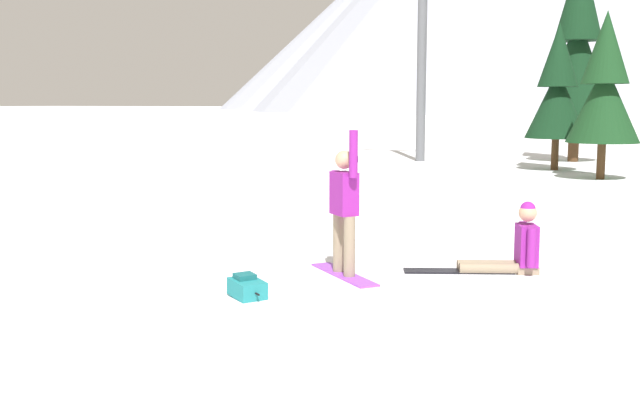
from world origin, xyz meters
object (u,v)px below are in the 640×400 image
snowboarder_background (513,248)px  backpack_teal (247,287)px  pine_tree_young (557,90)px  pine_tree_tall (578,46)px  ski_lift_tower (422,16)px  snowboarder_midground (344,208)px  pine_tree_short (604,88)px

snowboarder_background → backpack_teal: size_ratio=3.17×
pine_tree_young → pine_tree_tall: bearing=89.1°
ski_lift_tower → snowboarder_background: bearing=-68.2°
pine_tree_tall → ski_lift_tower: 6.00m
snowboarder_midground → pine_tree_young: bearing=89.8°
pine_tree_tall → pine_tree_young: (-0.06, -4.18, -1.72)m
pine_tree_tall → backpack_teal: bearing=-91.7°
pine_tree_young → ski_lift_tower: ski_lift_tower is taller
pine_tree_tall → ski_lift_tower: bearing=-156.5°
snowboarder_midground → pine_tree_short: size_ratio=0.39×
snowboarder_background → backpack_teal: bearing=-133.3°
snowboarder_midground → pine_tree_short: 15.10m
pine_tree_young → ski_lift_tower: (-5.34, 1.83, 2.86)m
pine_tree_young → ski_lift_tower: 6.32m
pine_tree_short → pine_tree_young: size_ratio=1.01×
pine_tree_tall → ski_lift_tower: (-5.40, -2.35, 1.14)m
backpack_teal → pine_tree_short: (2.32, 16.42, 2.57)m
snowboarder_background → backpack_teal: snowboarder_background is taller
snowboarder_midground → pine_tree_tall: bearing=89.7°
snowboarder_midground → backpack_teal: (-0.56, -1.53, -0.78)m
ski_lift_tower → backpack_teal: bearing=-77.2°
pine_tree_tall → pine_tree_young: size_ratio=1.65×
pine_tree_short → snowboarder_midground: bearing=-96.8°
backpack_teal → pine_tree_short: 16.78m
pine_tree_short → ski_lift_tower: 8.77m
pine_tree_tall → snowboarder_background: bearing=-84.9°
backpack_teal → pine_tree_young: (0.62, 18.98, 2.55)m
ski_lift_tower → pine_tree_young: bearing=-18.9°
backpack_teal → ski_lift_tower: 22.02m
snowboarder_midground → pine_tree_tall: 21.91m
snowboarder_midground → backpack_teal: 1.81m
backpack_teal → pine_tree_short: size_ratio=0.11×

